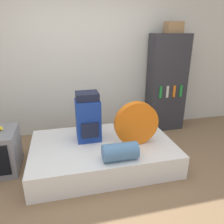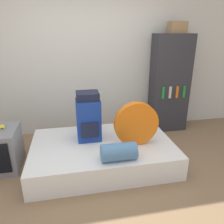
{
  "view_description": "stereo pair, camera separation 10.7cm",
  "coord_description": "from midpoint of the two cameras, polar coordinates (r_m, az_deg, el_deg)",
  "views": [
    {
      "loc": [
        -0.39,
        -2.1,
        1.81
      ],
      "look_at": [
        0.25,
        0.58,
        0.77
      ],
      "focal_mm": 35.0,
      "sensor_mm": 36.0,
      "label": 1
    },
    {
      "loc": [
        -0.29,
        -2.12,
        1.81
      ],
      "look_at": [
        0.25,
        0.58,
        0.77
      ],
      "focal_mm": 35.0,
      "sensor_mm": 36.0,
      "label": 2
    }
  ],
  "objects": [
    {
      "name": "banana_bunch",
      "position": [
        3.29,
        -28.09,
        -3.79
      ],
      "size": [
        0.11,
        0.14,
        0.03
      ],
      "color": "yellow",
      "rests_on": "television"
    },
    {
      "name": "backpack",
      "position": [
        3.08,
        -7.26,
        -1.4
      ],
      "size": [
        0.33,
        0.32,
        0.7
      ],
      "color": "navy",
      "rests_on": "bed"
    },
    {
      "name": "sleeping_roll",
      "position": [
        2.68,
        0.99,
        -10.32
      ],
      "size": [
        0.43,
        0.22,
        0.22
      ],
      "color": "teal",
      "rests_on": "bed"
    },
    {
      "name": "bookshelf",
      "position": [
        4.19,
        13.32,
        7.23
      ],
      "size": [
        0.67,
        0.38,
        1.76
      ],
      "color": "#2D2D33",
      "rests_on": "ground_plane"
    },
    {
      "name": "wall_back",
      "position": [
        3.94,
        -8.66,
        12.97
      ],
      "size": [
        8.0,
        0.05,
        2.6
      ],
      "color": "silver",
      "rests_on": "ground_plane"
    },
    {
      "name": "tent_bag",
      "position": [
        2.96,
        5.32,
        -3.01
      ],
      "size": [
        0.61,
        0.1,
        0.61
      ],
      "color": "orange",
      "rests_on": "bed"
    },
    {
      "name": "ground_plane",
      "position": [
        2.81,
        -3.55,
        -19.65
      ],
      "size": [
        16.0,
        16.0,
        0.0
      ],
      "primitive_type": "plane",
      "color": "#846647"
    },
    {
      "name": "cardboard_box",
      "position": [
        4.13,
        15.06,
        20.59
      ],
      "size": [
        0.29,
        0.2,
        0.19
      ],
      "color": "#99754C",
      "rests_on": "bookshelf"
    },
    {
      "name": "bed",
      "position": [
        3.19,
        -3.44,
        -10.56
      ],
      "size": [
        1.97,
        1.25,
        0.32
      ],
      "color": "white",
      "rests_on": "ground_plane"
    }
  ]
}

